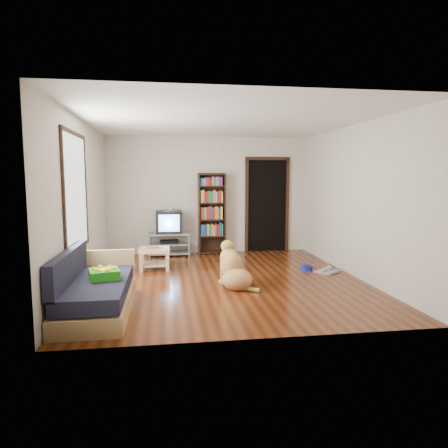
{
  "coord_description": "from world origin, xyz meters",
  "views": [
    {
      "loc": [
        -0.95,
        -6.47,
        1.7
      ],
      "look_at": [
        0.03,
        0.33,
        0.9
      ],
      "focal_mm": 32.0,
      "sensor_mm": 36.0,
      "label": 1
    }
  ],
  "objects": [
    {
      "name": "dog_bowl",
      "position": [
        1.61,
        0.49,
        0.04
      ],
      "size": [
        0.22,
        0.22,
        0.08
      ],
      "primitive_type": "cylinder",
      "color": "#161F97",
      "rests_on": "ground"
    },
    {
      "name": "wall_right",
      "position": [
        2.25,
        0.0,
        1.3
      ],
      "size": [
        0.0,
        5.0,
        5.0
      ],
      "primitive_type": "plane",
      "rotation": [
        1.57,
        0.0,
        -1.57
      ],
      "color": "beige",
      "rests_on": "ground"
    },
    {
      "name": "bookshelf",
      "position": [
        0.05,
        2.34,
        1.0
      ],
      "size": [
        0.6,
        0.3,
        1.8
      ],
      "color": "black",
      "rests_on": "ground"
    },
    {
      "name": "wall_back",
      "position": [
        0.0,
        2.5,
        1.3
      ],
      "size": [
        4.5,
        0.0,
        4.5
      ],
      "primitive_type": "plane",
      "rotation": [
        1.57,
        0.0,
        0.0
      ],
      "color": "beige",
      "rests_on": "ground"
    },
    {
      "name": "coffee_table",
      "position": [
        -1.18,
        0.94,
        0.28
      ],
      "size": [
        0.55,
        0.55,
        0.4
      ],
      "color": "tan",
      "rests_on": "ground"
    },
    {
      "name": "dog",
      "position": [
        0.07,
        -0.45,
        0.27
      ],
      "size": [
        0.6,
        0.82,
        0.74
      ],
      "color": "#C2834A",
      "rests_on": "ground"
    },
    {
      "name": "crt_tv",
      "position": [
        -0.9,
        2.27,
        0.74
      ],
      "size": [
        0.55,
        0.52,
        0.58
      ],
      "color": "black",
      "rests_on": "tv_stand"
    },
    {
      "name": "wall_front",
      "position": [
        0.0,
        -2.5,
        1.3
      ],
      "size": [
        4.5,
        0.0,
        4.5
      ],
      "primitive_type": "plane",
      "rotation": [
        -1.57,
        0.0,
        0.0
      ],
      "color": "beige",
      "rests_on": "ground"
    },
    {
      "name": "green_cushion",
      "position": [
        -1.75,
        -1.33,
        0.48
      ],
      "size": [
        0.44,
        0.44,
        0.12
      ],
      "primitive_type": "cube",
      "rotation": [
        0.0,
        0.0,
        0.25
      ],
      "color": "#2B961B",
      "rests_on": "sofa"
    },
    {
      "name": "grey_rag",
      "position": [
        1.91,
        0.24,
        0.01
      ],
      "size": [
        0.51,
        0.5,
        0.03
      ],
      "primitive_type": "cube",
      "rotation": [
        0.0,
        0.0,
        0.65
      ],
      "color": "gray",
      "rests_on": "ground"
    },
    {
      "name": "doorway",
      "position": [
        1.35,
        2.48,
        1.12
      ],
      "size": [
        1.03,
        0.05,
        2.19
      ],
      "color": "black",
      "rests_on": "wall_back"
    },
    {
      "name": "ceiling",
      "position": [
        0.0,
        0.0,
        2.6
      ],
      "size": [
        5.0,
        5.0,
        0.0
      ],
      "primitive_type": "plane",
      "rotation": [
        3.14,
        0.0,
        0.0
      ],
      "color": "white",
      "rests_on": "ground"
    },
    {
      "name": "laptop",
      "position": [
        -1.18,
        0.91,
        0.41
      ],
      "size": [
        0.29,
        0.19,
        0.02
      ],
      "primitive_type": "imported",
      "rotation": [
        0.0,
        0.0,
        -0.03
      ],
      "color": "#BDBCC1",
      "rests_on": "coffee_table"
    },
    {
      "name": "tv_stand",
      "position": [
        -0.9,
        2.25,
        0.27
      ],
      "size": [
        0.9,
        0.45,
        0.5
      ],
      "color": "#99999E",
      "rests_on": "ground"
    },
    {
      "name": "ground",
      "position": [
        0.0,
        0.0,
        0.0
      ],
      "size": [
        5.0,
        5.0,
        0.0
      ],
      "primitive_type": "plane",
      "color": "#602810",
      "rests_on": "ground"
    },
    {
      "name": "window",
      "position": [
        -2.23,
        -0.5,
        1.5
      ],
      "size": [
        0.03,
        1.46,
        1.7
      ],
      "color": "white",
      "rests_on": "wall_left"
    },
    {
      "name": "sofa",
      "position": [
        -1.87,
        -1.38,
        0.26
      ],
      "size": [
        0.8,
        1.8,
        0.8
      ],
      "color": "tan",
      "rests_on": "ground"
    },
    {
      "name": "wall_left",
      "position": [
        -2.25,
        0.0,
        1.3
      ],
      "size": [
        0.0,
        5.0,
        5.0
      ],
      "primitive_type": "plane",
      "rotation": [
        1.57,
        0.0,
        1.57
      ],
      "color": "beige",
      "rests_on": "ground"
    }
  ]
}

